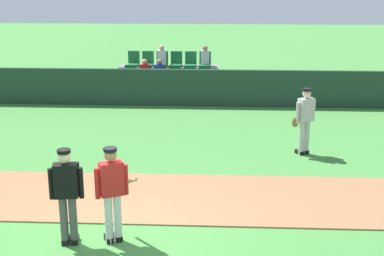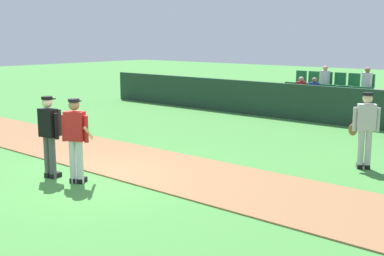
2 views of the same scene
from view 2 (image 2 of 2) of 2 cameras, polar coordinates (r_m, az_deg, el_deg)
name	(u,v)px [view 2 (image 2 of 2)]	position (r m, az deg, el deg)	size (l,w,h in m)	color
ground_plane	(86,179)	(10.96, -11.95, -5.70)	(80.00, 80.00, 0.00)	#42843A
infield_dirt_path	(143,163)	(11.99, -5.60, -4.04)	(28.00, 2.63, 0.03)	#936642
dugout_fence	(308,103)	(18.33, 13.06, 2.77)	(20.00, 0.16, 1.30)	#1E3828
stadium_bleachers	(326,103)	(19.64, 15.03, 2.74)	(3.90, 2.10, 1.90)	slate
batter_red_jersey	(76,137)	(10.47, -13.12, -1.03)	(0.75, 0.70, 1.76)	silver
umpire_home_plate	(49,132)	(11.03, -15.95, -0.43)	(0.59, 0.34, 1.76)	#4C4C4C
runner_grey_jersey	(365,128)	(11.98, 19.13, 0.05)	(0.64, 0.43, 1.76)	#B2B2B2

